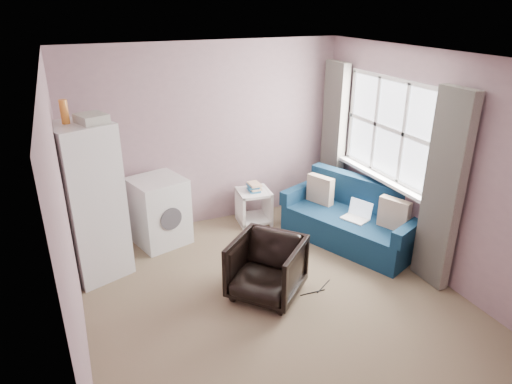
# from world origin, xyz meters

# --- Properties ---
(room) EXTENTS (3.84, 4.24, 2.54)m
(room) POSITION_xyz_m (0.02, 0.01, 1.25)
(room) COLOR #816D54
(room) RESTS_ON ground
(armchair) EXTENTS (0.96, 0.97, 0.73)m
(armchair) POSITION_xyz_m (-0.04, 0.10, 0.36)
(armchair) COLOR black
(armchair) RESTS_ON ground
(fridge) EXTENTS (0.80, 0.79, 2.04)m
(fridge) POSITION_xyz_m (-1.67, 1.28, 0.91)
(fridge) COLOR silver
(fridge) RESTS_ON ground
(washing_machine) EXTENTS (0.77, 0.77, 0.88)m
(washing_machine) POSITION_xyz_m (-0.84, 1.73, 0.46)
(washing_machine) COLOR silver
(washing_machine) RESTS_ON ground
(side_table) EXTENTS (0.49, 0.49, 0.60)m
(side_table) POSITION_xyz_m (0.51, 1.76, 0.28)
(side_table) COLOR white
(side_table) RESTS_ON ground
(sofa) EXTENTS (1.44, 1.97, 0.80)m
(sofa) POSITION_xyz_m (1.51, 0.76, 0.29)
(sofa) COLOR navy
(sofa) RESTS_ON ground
(window_dressing) EXTENTS (0.17, 2.62, 2.18)m
(window_dressing) POSITION_xyz_m (1.78, 0.70, 1.11)
(window_dressing) COLOR white
(window_dressing) RESTS_ON ground
(floor_cables) EXTENTS (0.45, 0.17, 0.01)m
(floor_cables) POSITION_xyz_m (0.52, -0.06, 0.01)
(floor_cables) COLOR black
(floor_cables) RESTS_ON ground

